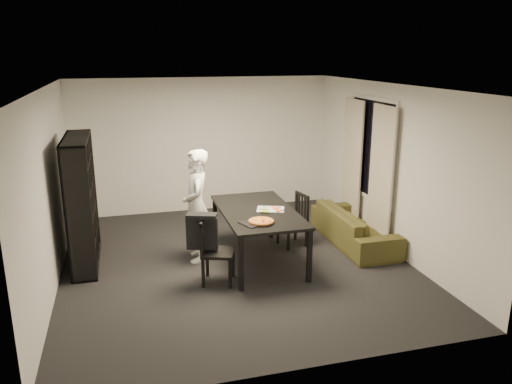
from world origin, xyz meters
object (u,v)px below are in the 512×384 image
object	(u,v)px
chair_right	(297,216)
pepperoni_pizza	(261,221)
dining_table	(258,215)
sofa	(354,226)
person	(196,206)
bookshelf	(82,202)
chair_left	(211,246)
baking_tray	(256,222)

from	to	relation	value
chair_right	pepperoni_pizza	distance (m)	1.40
dining_table	chair_right	bearing A→B (deg)	30.64
pepperoni_pizza	sofa	world-z (taller)	pepperoni_pizza
chair_right	pepperoni_pizza	size ratio (longest dim) A/B	2.44
chair_right	person	bearing A→B (deg)	-95.80
dining_table	pepperoni_pizza	distance (m)	0.58
dining_table	person	distance (m)	0.92
dining_table	person	xyz separation A→B (m)	(-0.87, 0.28, 0.12)
person	sofa	xyz separation A→B (m)	(2.60, -0.01, -0.56)
dining_table	chair_right	distance (m)	0.94
bookshelf	chair_right	distance (m)	3.32
chair_left	dining_table	bearing A→B (deg)	-37.05
dining_table	chair_right	world-z (taller)	chair_right
bookshelf	sofa	size ratio (longest dim) A/B	0.97
chair_left	sofa	bearing A→B (deg)	-53.40
pepperoni_pizza	dining_table	bearing A→B (deg)	79.17
person	baking_tray	size ratio (longest dim) A/B	4.24
chair_left	baking_tray	size ratio (longest dim) A/B	2.28
chair_right	person	xyz separation A→B (m)	(-1.65, -0.18, 0.36)
bookshelf	pepperoni_pizza	distance (m)	2.67
dining_table	pepperoni_pizza	bearing A→B (deg)	-100.83
bookshelf	chair_right	world-z (taller)	bookshelf
pepperoni_pizza	bookshelf	bearing A→B (deg)	153.74
person	baking_tray	bearing A→B (deg)	45.50
chair_left	person	world-z (taller)	person
chair_right	baking_tray	world-z (taller)	chair_right
chair_right	baking_tray	size ratio (longest dim) A/B	2.14
baking_tray	bookshelf	bearing A→B (deg)	153.67
bookshelf	baking_tray	bearing A→B (deg)	-26.33
dining_table	person	size ratio (longest dim) A/B	1.13
person	chair_right	bearing A→B (deg)	101.42
chair_left	sofa	world-z (taller)	chair_left
person	pepperoni_pizza	bearing A→B (deg)	47.10
chair_left	chair_right	bearing A→B (deg)	-38.82
pepperoni_pizza	sofa	xyz separation A→B (m)	(1.84, 0.84, -0.54)
dining_table	sofa	bearing A→B (deg)	8.98
person	pepperoni_pizza	xyz separation A→B (m)	(0.76, -0.85, -0.02)
bookshelf	dining_table	bearing A→B (deg)	-13.84
chair_left	pepperoni_pizza	world-z (taller)	chair_left
dining_table	baking_tray	distance (m)	0.57
dining_table	person	bearing A→B (deg)	161.97
bookshelf	dining_table	distance (m)	2.59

